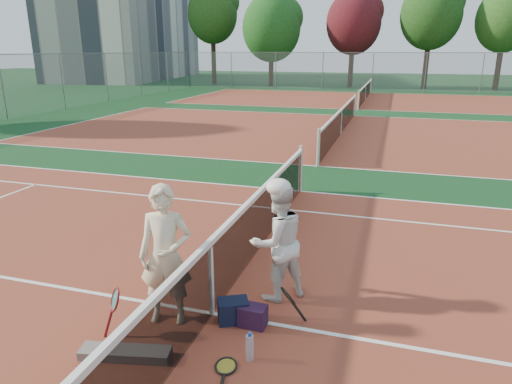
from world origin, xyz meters
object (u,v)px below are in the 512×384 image
at_px(player_b, 278,242).
at_px(racket_spare, 226,366).
at_px(racket_red, 116,312).
at_px(apartment_block, 127,10).
at_px(player_a, 166,255).
at_px(racket_black_held, 288,307).
at_px(sports_bag_purple, 253,316).
at_px(sports_bag_navy, 233,311).
at_px(water_bottle, 250,348).
at_px(net_main, 211,278).

distance_m(player_b, racket_spare, 1.76).
relative_size(racket_red, racket_spare, 0.96).
distance_m(apartment_block, player_a, 52.55).
relative_size(apartment_block, player_b, 13.79).
xyz_separation_m(player_b, racket_black_held, (0.30, -0.64, -0.54)).
height_order(player_b, racket_red, player_b).
bearing_deg(sports_bag_purple, sports_bag_navy, 175.67).
height_order(racket_red, racket_black_held, racket_red).
bearing_deg(sports_bag_purple, racket_red, -157.43).
relative_size(racket_red, water_bottle, 1.92).
distance_m(net_main, player_b, 0.99).
xyz_separation_m(player_a, racket_black_held, (1.44, 0.28, -0.61)).
xyz_separation_m(racket_spare, sports_bag_navy, (-0.21, 0.83, 0.13)).
xyz_separation_m(racket_black_held, racket_spare, (-0.45, -0.93, -0.25)).
height_order(apartment_block, racket_red, apartment_block).
bearing_deg(player_b, sports_bag_navy, 20.37).
relative_size(net_main, apartment_block, 0.50).
relative_size(player_b, water_bottle, 5.32).
height_order(player_b, racket_black_held, player_b).
bearing_deg(net_main, racket_red, -141.83).
xyz_separation_m(player_a, sports_bag_navy, (0.77, 0.19, -0.72)).
xyz_separation_m(net_main, water_bottle, (0.73, -0.72, -0.36)).
relative_size(net_main, racket_red, 19.05).
xyz_separation_m(sports_bag_navy, water_bottle, (0.42, -0.64, 0.00)).
bearing_deg(water_bottle, sports_bag_purple, 104.28).
relative_size(player_a, racket_red, 3.02).
distance_m(net_main, racket_red, 1.17).
bearing_deg(sports_bag_navy, player_b, 63.70).
bearing_deg(sports_bag_purple, racket_black_held, 15.92).
xyz_separation_m(player_b, racket_spare, (-0.15, -1.57, -0.78)).
distance_m(net_main, sports_bag_purple, 0.69).
bearing_deg(racket_spare, racket_red, 70.82).
bearing_deg(player_a, apartment_block, 107.34).
relative_size(net_main, racket_black_held, 20.95).
relative_size(player_a, player_b, 1.09).
bearing_deg(water_bottle, apartment_block, 122.72).
distance_m(racket_red, water_bottle, 1.64).
bearing_deg(sports_bag_purple, net_main, 170.23).
xyz_separation_m(racket_red, sports_bag_navy, (1.22, 0.63, -0.14)).
distance_m(player_a, sports_bag_purple, 1.28).
xyz_separation_m(racket_black_held, sports_bag_purple, (-0.41, -0.12, -0.13)).
xyz_separation_m(apartment_block, player_a, (27.54, -44.27, -6.63)).
xyz_separation_m(player_a, racket_spare, (0.99, -0.65, -0.85)).
height_order(racket_red, racket_spare, racket_red).
relative_size(apartment_block, player_a, 12.66).
bearing_deg(water_bottle, racket_black_held, 71.51).
bearing_deg(racket_red, sports_bag_purple, -22.01).
bearing_deg(racket_black_held, net_main, -39.61).
bearing_deg(racket_red, racket_spare, -52.48).
bearing_deg(apartment_block, player_b, -56.51).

